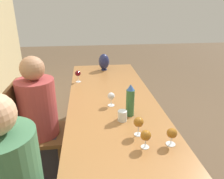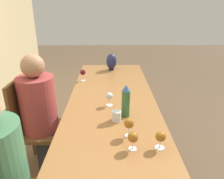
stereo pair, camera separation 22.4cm
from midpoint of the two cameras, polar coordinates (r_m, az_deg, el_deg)
The scene contains 12 objects.
ground_plane at distance 2.49m, azimuth 2.79°, elevation -20.38°, with size 14.00×14.00×0.00m, color brown.
dining_table at distance 2.09m, azimuth 3.14°, elevation -6.66°, with size 3.01×0.89×0.74m.
water_bottle at distance 1.89m, azimuth 7.02°, elevation -3.14°, with size 0.07×0.07×0.29m.
water_tumbler at distance 1.85m, azimuth 4.69°, elevation -7.04°, with size 0.08×0.08×0.09m.
vase at distance 3.18m, azimuth 1.96°, elevation 7.26°, with size 0.15×0.15×0.24m.
wine_glass_0 at distance 1.58m, azimuth 16.68°, elevation -11.92°, with size 0.07×0.07×0.13m.
wine_glass_1 at distance 1.64m, azimuth 8.44°, elevation -8.94°, with size 0.08×0.08×0.15m.
wine_glass_2 at distance 2.09m, azimuth 2.35°, elevation -1.88°, with size 0.07×0.07×0.13m.
wine_glass_3 at distance 2.75m, azimuth -5.33°, elevation 4.35°, with size 0.07×0.07×0.15m.
wine_glass_5 at distance 1.52m, azimuth 9.81°, elevation -12.39°, with size 0.07×0.07×0.13m.
chair_far at distance 2.33m, azimuth -17.29°, elevation -8.73°, with size 0.44×0.44×0.99m.
person_far at distance 2.24m, azimuth -15.46°, elevation -5.67°, with size 0.35×0.35×1.24m.
Camera 2 is at (-1.83, 0.02, 1.69)m, focal length 35.00 mm.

